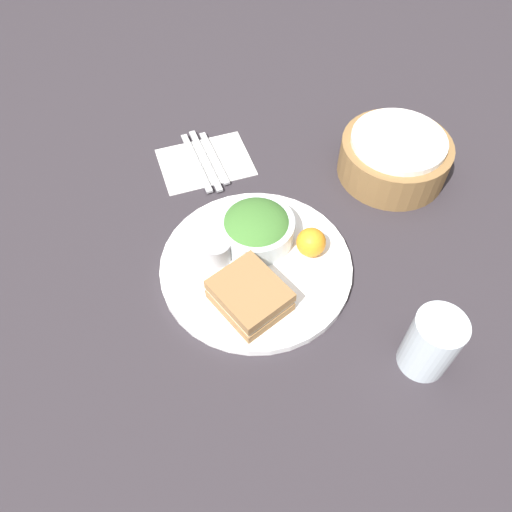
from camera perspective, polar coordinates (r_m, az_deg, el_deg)
ground_plane at (r=0.82m, az=0.00°, el=-1.43°), size 4.00×4.00×0.00m
plate at (r=0.81m, az=0.00°, el=-1.14°), size 0.31×0.31×0.01m
sandwich at (r=0.75m, az=-0.73°, el=-4.55°), size 0.13×0.12×0.04m
salad_bowl at (r=0.82m, az=0.04°, el=3.30°), size 0.13×0.13×0.06m
dressing_cup at (r=0.80m, az=-4.58°, el=0.73°), size 0.05×0.05×0.04m
orange_wedge at (r=0.80m, az=6.31°, el=1.56°), size 0.05×0.05×0.05m
drink_glass at (r=0.73m, az=19.40°, el=-9.40°), size 0.07×0.07×0.11m
bread_basket at (r=0.97m, az=15.53°, el=10.91°), size 0.20×0.20×0.08m
napkin at (r=0.98m, az=-5.81°, el=10.66°), size 0.13×0.17×0.00m
fork at (r=0.98m, az=-6.85°, el=10.57°), size 0.17×0.02×0.01m
knife at (r=0.98m, az=-5.83°, el=10.85°), size 0.18×0.02×0.01m
spoon at (r=0.98m, az=-4.82°, el=11.13°), size 0.15×0.02×0.01m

